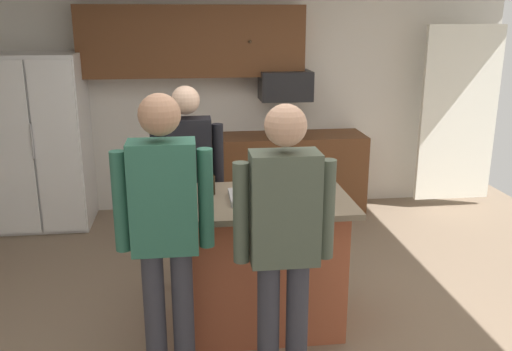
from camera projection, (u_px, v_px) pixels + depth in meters
name	position (u px, v px, depth m)	size (l,w,h in m)	color
floor	(261.00, 328.00, 4.01)	(7.04, 7.04, 0.00)	#7F6B56
back_wall	(229.00, 96.00, 6.32)	(6.40, 0.10, 2.60)	silver
french_door_window_panel	(459.00, 115.00, 6.30)	(0.90, 0.06, 2.00)	white
cabinet_run_upper	(192.00, 41.00, 5.91)	(2.40, 0.38, 0.75)	brown
cabinet_run_lower	(284.00, 173.00, 6.32)	(1.80, 0.63, 0.90)	brown
refrigerator	(43.00, 142.00, 5.79)	(0.90, 0.76, 1.83)	white
microwave_over_range	(285.00, 85.00, 6.06)	(0.56, 0.40, 0.32)	black
kitchen_island	(261.00, 262.00, 3.95)	(1.23, 0.83, 0.97)	#AD5638
person_guest_right	(284.00, 234.00, 3.08)	(0.57, 0.23, 1.75)	#383842
person_host_foreground	(188.00, 175.00, 4.38)	(0.57, 0.22, 1.68)	#4C5166
person_guest_left	(165.00, 222.00, 3.17)	(0.57, 0.24, 1.79)	#383842
glass_pilsner	(319.00, 191.00, 3.71)	(0.07, 0.07, 0.16)	black
mug_ceramic_white	(262.00, 183.00, 3.99)	(0.13, 0.08, 0.10)	white
glass_short_whisky	(210.00, 185.00, 3.88)	(0.07, 0.07, 0.14)	black
mug_blue_stoneware	(299.00, 182.00, 4.02)	(0.13, 0.09, 0.10)	white
serving_tray	(261.00, 196.00, 3.78)	(0.44, 0.30, 0.04)	#B7B7BC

